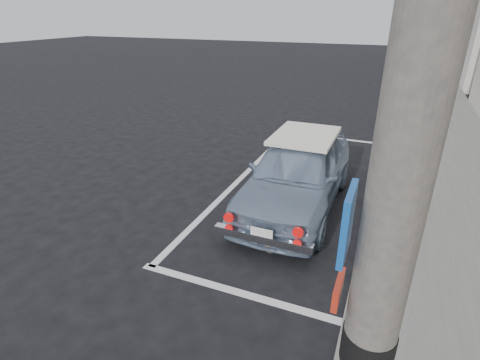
# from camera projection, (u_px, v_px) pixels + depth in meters

# --- Properties ---
(ground) EXTENTS (80.00, 80.00, 0.00)m
(ground) POSITION_uv_depth(u_px,v_px,m) (223.00, 262.00, 5.47)
(ground) COLOR black
(ground) RESTS_ON ground
(sidewalk) EXTENTS (2.80, 40.00, 0.15)m
(sidewalk) POSITION_uv_depth(u_px,v_px,m) (456.00, 235.00, 6.00)
(sidewalk) COLOR #62625D
(sidewalk) RESTS_ON ground
(pline_rear) EXTENTS (3.00, 0.12, 0.01)m
(pline_rear) POSITION_uv_depth(u_px,v_px,m) (241.00, 293.00, 4.87)
(pline_rear) COLOR silver
(pline_rear) RESTS_ON ground
(pline_front) EXTENTS (3.00, 0.12, 0.01)m
(pline_front) POSITION_uv_depth(u_px,v_px,m) (334.00, 138.00, 10.75)
(pline_front) COLOR silver
(pline_front) RESTS_ON ground
(pline_side) EXTENTS (0.12, 7.00, 0.01)m
(pline_side) POSITION_uv_depth(u_px,v_px,m) (243.00, 176.00, 8.30)
(pline_side) COLOR silver
(pline_side) RESTS_ON ground
(utility_pole) EXTENTS (0.44, 0.36, 7.00)m
(utility_pole) POSITION_uv_depth(u_px,v_px,m) (434.00, 1.00, 1.66)
(utility_pole) COLOR #4C4947
(utility_pole) RESTS_ON ground
(retro_coupe) EXTENTS (1.57, 3.89, 1.32)m
(retro_coupe) POSITION_uv_depth(u_px,v_px,m) (297.00, 172.00, 6.83)
(retro_coupe) COLOR #798DA8
(retro_coupe) RESTS_ON ground
(cat) EXTENTS (0.24, 0.48, 0.26)m
(cat) POSITION_uv_depth(u_px,v_px,m) (272.00, 245.00, 5.67)
(cat) COLOR #7A6D5D
(cat) RESTS_ON ground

